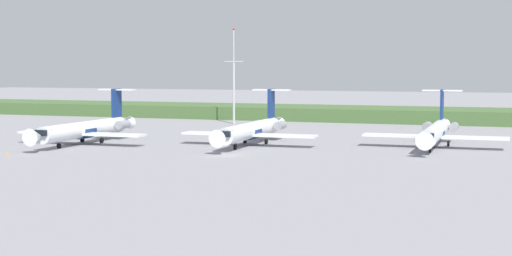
{
  "coord_description": "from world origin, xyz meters",
  "views": [
    {
      "loc": [
        39.53,
        -102.55,
        13.15
      ],
      "look_at": [
        0.0,
        12.63,
        3.0
      ],
      "focal_mm": 52.69,
      "sensor_mm": 36.0,
      "label": 1
    }
  ],
  "objects_px": {
    "safety_cone_front_marker": "(7,154)",
    "regional_jet_second": "(252,130)",
    "regional_jet_nearest": "(86,129)",
    "antenna_mast": "(234,84)",
    "regional_jet_third": "(436,131)"
  },
  "relations": [
    {
      "from": "regional_jet_nearest",
      "to": "safety_cone_front_marker",
      "type": "relative_size",
      "value": 56.36
    },
    {
      "from": "regional_jet_nearest",
      "to": "antenna_mast",
      "type": "bearing_deg",
      "value": 80.28
    },
    {
      "from": "regional_jet_nearest",
      "to": "regional_jet_third",
      "type": "relative_size",
      "value": 1.0
    },
    {
      "from": "regional_jet_third",
      "to": "antenna_mast",
      "type": "height_order",
      "value": "antenna_mast"
    },
    {
      "from": "antenna_mast",
      "to": "regional_jet_third",
      "type": "bearing_deg",
      "value": -36.04
    },
    {
      "from": "antenna_mast",
      "to": "safety_cone_front_marker",
      "type": "bearing_deg",
      "value": -98.64
    },
    {
      "from": "regional_jet_second",
      "to": "safety_cone_front_marker",
      "type": "xyz_separation_m",
      "value": [
        -28.9,
        -25.9,
        -2.26
      ]
    },
    {
      "from": "regional_jet_third",
      "to": "antenna_mast",
      "type": "xyz_separation_m",
      "value": [
        -47.94,
        34.88,
        6.44
      ]
    },
    {
      "from": "safety_cone_front_marker",
      "to": "regional_jet_second",
      "type": "bearing_deg",
      "value": 41.86
    },
    {
      "from": "safety_cone_front_marker",
      "to": "regional_jet_nearest",
      "type": "bearing_deg",
      "value": 84.25
    },
    {
      "from": "regional_jet_nearest",
      "to": "antenna_mast",
      "type": "distance_m",
      "value": 49.75
    },
    {
      "from": "regional_jet_second",
      "to": "regional_jet_third",
      "type": "relative_size",
      "value": 1.0
    },
    {
      "from": "regional_jet_nearest",
      "to": "antenna_mast",
      "type": "height_order",
      "value": "antenna_mast"
    },
    {
      "from": "regional_jet_nearest",
      "to": "regional_jet_second",
      "type": "xyz_separation_m",
      "value": [
        27.04,
        7.45,
        0.0
      ]
    },
    {
      "from": "regional_jet_third",
      "to": "antenna_mast",
      "type": "distance_m",
      "value": 59.63
    }
  ]
}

